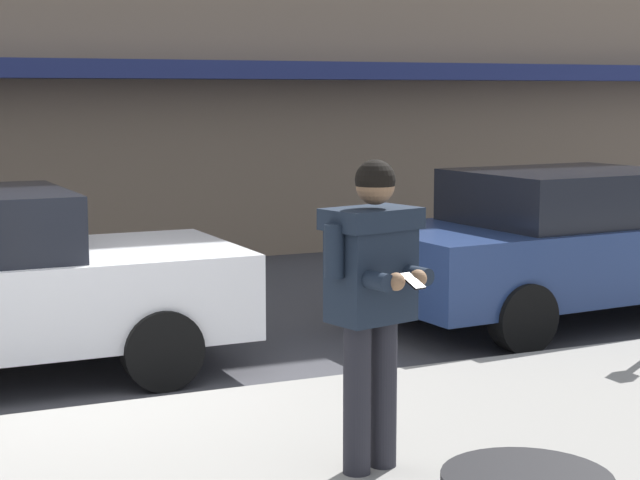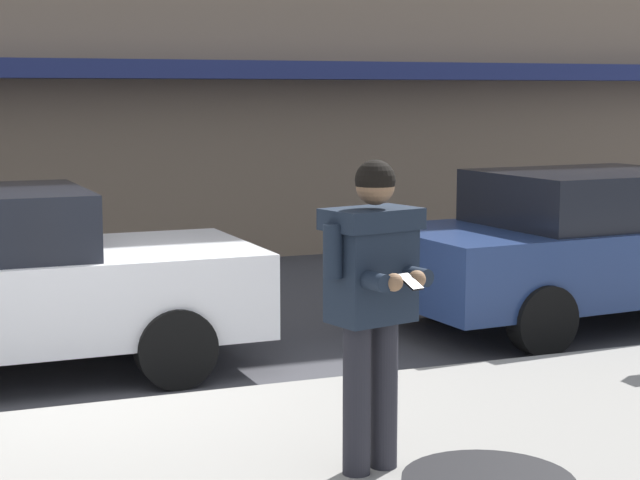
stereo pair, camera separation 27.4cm
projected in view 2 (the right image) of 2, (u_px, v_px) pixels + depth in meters
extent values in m
plane|color=#3D3D42|center=(77.00, 415.00, 7.72)|extent=(80.00, 80.00, 0.00)
cube|color=silver|center=(209.00, 398.00, 8.13)|extent=(28.00, 0.12, 0.01)
cube|color=navy|center=(74.00, 69.00, 13.39)|extent=(26.60, 0.70, 0.24)
cylinder|color=black|center=(129.00, 308.00, 9.96)|extent=(0.64, 0.23, 0.64)
cylinder|color=black|center=(176.00, 348.00, 8.39)|extent=(0.64, 0.23, 0.64)
cube|color=navy|center=(602.00, 257.00, 10.73)|extent=(4.63, 2.17, 0.70)
cube|color=black|center=(590.00, 197.00, 10.57)|extent=(2.19, 1.80, 0.52)
cylinder|color=black|center=(438.00, 288.00, 10.93)|extent=(0.66, 0.27, 0.64)
cylinder|color=black|center=(543.00, 320.00, 9.41)|extent=(0.66, 0.27, 0.64)
cylinder|color=#23232B|center=(384.00, 394.00, 6.20)|extent=(0.16, 0.16, 0.88)
cylinder|color=#23232B|center=(357.00, 399.00, 6.08)|extent=(0.16, 0.16, 0.88)
cube|color=#192333|center=(371.00, 266.00, 6.04)|extent=(0.52, 0.40, 0.64)
cube|color=#192333|center=(372.00, 219.00, 6.00)|extent=(0.59, 0.46, 0.12)
cylinder|color=#192333|center=(408.00, 243.00, 6.18)|extent=(0.11, 0.11, 0.30)
cylinder|color=#192333|center=(410.00, 274.00, 6.00)|extent=(0.17, 0.32, 0.10)
sphere|color=#8C6647|center=(417.00, 279.00, 5.85)|extent=(0.10, 0.10, 0.10)
cylinder|color=#192333|center=(333.00, 251.00, 5.87)|extent=(0.11, 0.11, 0.30)
cylinder|color=#192333|center=(368.00, 280.00, 5.83)|extent=(0.17, 0.32, 0.10)
sphere|color=#8C6647|center=(394.00, 282.00, 5.75)|extent=(0.10, 0.10, 0.10)
cube|color=black|center=(410.00, 282.00, 5.77)|extent=(0.11, 0.16, 0.07)
sphere|color=#8C6647|center=(375.00, 186.00, 5.95)|extent=(0.22, 0.22, 0.22)
sphere|color=black|center=(375.00, 180.00, 5.95)|extent=(0.23, 0.23, 0.23)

